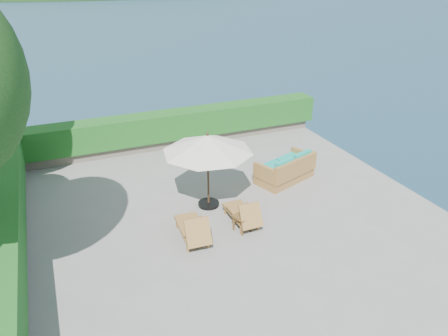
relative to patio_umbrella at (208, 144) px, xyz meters
name	(u,v)px	position (x,y,z in m)	size (l,w,h in m)	color
ground	(225,216)	(0.22, -0.73, -1.95)	(12.00, 12.00, 0.00)	gray
foundation	(225,260)	(0.22, -0.73, -3.50)	(12.00, 12.00, 3.00)	#4E473E
ocean	(225,298)	(0.22, -0.73, -4.95)	(600.00, 600.00, 0.00)	#18324D
planter_wall_far	(169,141)	(0.22, 4.87, -1.77)	(12.00, 0.60, 0.36)	#675F52
planter_wall_left	(8,258)	(-5.38, -0.73, -1.77)	(0.60, 12.00, 0.36)	#675F52
hedge_far	(168,125)	(0.22, 4.87, -1.10)	(12.40, 0.90, 1.00)	#134313
hedge_left	(2,234)	(-5.38, -0.73, -1.10)	(0.90, 12.40, 1.00)	#134313
patio_umbrella	(208,144)	(0.00, 0.00, 0.00)	(3.09, 3.09, 2.31)	black
lounge_left	(193,228)	(-1.00, -1.51, -1.58)	(0.75, 1.56, 0.88)	olive
lounge_right	(243,213)	(0.51, -1.31, -1.60)	(0.66, 1.44, 0.83)	olive
side_table	(243,218)	(0.36, -1.59, -1.57)	(0.54, 0.54, 0.46)	brown
wicker_loveseat	(286,170)	(2.90, 0.53, -1.58)	(2.18, 1.59, 0.96)	olive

